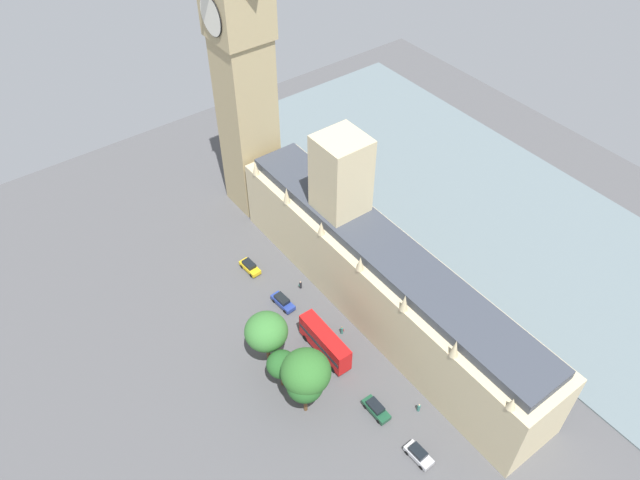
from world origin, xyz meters
name	(u,v)px	position (x,y,z in m)	size (l,w,h in m)	color
ground_plane	(371,315)	(0.00, 0.00, 0.00)	(146.10, 146.10, 0.00)	#4C4C4F
river_thames	(515,227)	(-36.24, 0.00, 0.12)	(43.63, 131.49, 0.25)	slate
parliament_building	(378,272)	(-1.99, -1.47, 8.14)	(11.57, 64.54, 28.26)	#CCBA8E
clock_tower	(242,61)	(-0.62, -37.39, 30.37)	(9.45, 9.45, 58.68)	tan
car_yellow_cab_corner	(250,267)	(10.81, -20.99, 0.89)	(2.09, 4.55, 1.74)	gold
car_blue_kerbside	(283,301)	(10.64, -10.72, 0.89)	(2.12, 4.88, 1.74)	navy
double_decker_bus_by_river_gate	(325,342)	(10.74, 1.29, 2.63)	(2.73, 10.52, 4.75)	red
car_dark_green_near_tower	(376,409)	(11.17, 14.22, 0.89)	(1.91, 4.64, 1.74)	#19472D
car_silver_midblock	(419,454)	(11.04, 23.02, 0.89)	(2.08, 4.29, 1.74)	#B7B7BC
pedestrian_leading	(301,285)	(5.97, -12.09, 0.73)	(0.62, 0.53, 1.61)	black
pedestrian_opposite_hall	(419,408)	(5.99, 17.73, 0.73)	(0.63, 0.68, 1.62)	#336B60
pedestrian_far_end	(342,330)	(6.29, -0.02, 0.75)	(0.70, 0.64, 1.66)	#336B60
plane_tree_trailing	(266,332)	(18.60, -2.90, 6.98)	(6.58, 6.58, 9.81)	brown
plane_tree_under_trees	(282,364)	(19.38, 2.20, 5.15)	(4.49, 4.49, 7.11)	brown
plane_tree_slot_10	(305,385)	(19.14, 7.76, 6.39)	(5.25, 5.25, 8.67)	brown
plane_tree_slot_11	(306,372)	(18.28, 6.82, 7.76)	(7.16, 7.16, 10.83)	brown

